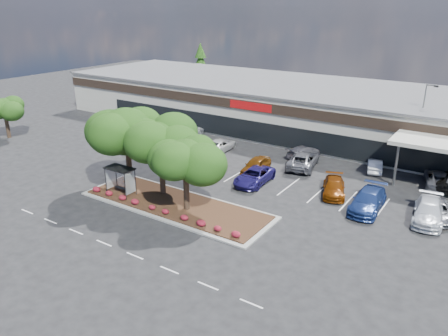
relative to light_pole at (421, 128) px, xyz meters
The scene contains 28 objects.
ground 31.30m from the light_pole, 115.56° to the right, with size 160.00×160.00×0.00m, color black.
retail_store 14.60m from the light_pole, 156.15° to the left, with size 80.40×25.20×6.25m.
landscape_island 28.78m from the light_pole, 122.67° to the right, with size 18.00×6.00×0.26m.
lane_markings 22.54m from the light_pole, 127.58° to the right, with size 33.12×20.06×0.01m.
shrub_row 30.50m from the light_pole, 120.53° to the right, with size 17.00×0.80×0.50m, color maroon, non-canonical shape.
bus_shelter 32.67m from the light_pole, 129.82° to the right, with size 2.75×1.55×2.59m.
island_tree_west 31.79m from the light_pole, 132.30° to the right, with size 7.20×7.20×7.89m, color #14390C, non-canonical shape.
island_tree_mid 29.00m from the light_pole, 128.12° to the right, with size 6.60×6.60×7.32m, color #14390C, non-canonical shape.
island_tree_east 28.01m from the light_pole, 119.75° to the right, with size 5.80×5.80×6.50m, color #14390C, non-canonical shape.
tree_west_far 51.46m from the light_pole, 157.11° to the right, with size 4.80×4.80×5.61m, color #14390C, non-canonical shape.
conifer_north_west 46.99m from the light_pole, 157.49° to the left, with size 4.40×4.40×10.00m, color #14390C.
person_waiting 32.30m from the light_pole, 129.53° to the right, with size 0.65×0.43×1.80m, color #594C47.
light_pole is the anchor object (origin of this frame).
car_0 32.83m from the light_pole, 154.25° to the right, with size 1.94×4.81×1.64m, color #5B5C62.
car_1 26.17m from the light_pole, 141.93° to the right, with size 1.87×4.65×1.59m, color navy.
car_2 24.67m from the light_pole, 143.93° to the right, with size 1.75×5.02×1.65m, color maroon.
car_3 20.07m from the light_pole, 127.76° to the right, with size 2.53×5.48×1.52m, color navy.
car_4 19.00m from the light_pole, 135.80° to the right, with size 1.94×4.81×1.64m, color #63350B.
car_5 14.93m from the light_pole, 108.35° to the right, with size 1.99×4.89×1.42m, color #682C05.
car_6 15.72m from the light_pole, 93.64° to the right, with size 2.40×5.91×1.71m, color navy.
car_7 15.49m from the light_pole, 75.51° to the right, with size 2.29×5.64×1.64m, color silver.
car_8 14.73m from the light_pole, 72.78° to the right, with size 2.26×4.91×1.36m, color slate.
car_9 28.92m from the light_pole, 168.19° to the right, with size 1.99×4.91×1.42m, color #A2A6AD.
car_11 22.83m from the light_pole, 156.58° to the right, with size 2.41×5.24×1.46m, color #BABABA.
car_12 12.96m from the light_pole, 153.54° to the right, with size 1.90×4.68×1.36m, color slate.
car_13 13.62m from the light_pole, 138.75° to the right, with size 2.78×6.03×1.68m, color slate.
car_15 7.18m from the light_pole, 118.68° to the right, with size 1.42×4.08×1.35m, color silver.
car_16 7.70m from the light_pole, 62.14° to the right, with size 2.47×5.35×1.49m, color slate.
Camera 1 is at (20.94, -22.93, 16.92)m, focal length 35.00 mm.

